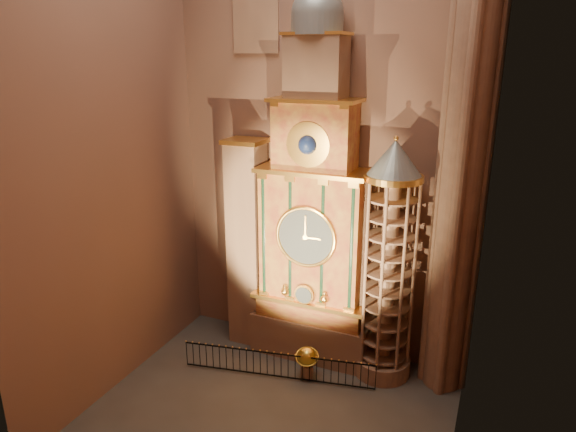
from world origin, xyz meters
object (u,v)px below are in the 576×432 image
at_px(stair_turret, 388,265).
at_px(iron_railing, 278,365).
at_px(astronomical_clock, 314,222).
at_px(celestial_globe, 307,360).
at_px(portrait_tower, 247,243).

height_order(stair_turret, iron_railing, stair_turret).
height_order(astronomical_clock, stair_turret, astronomical_clock).
distance_m(stair_turret, iron_railing, 6.63).
relative_size(astronomical_clock, celestial_globe, 10.95).
xyz_separation_m(astronomical_clock, celestial_globe, (0.53, -2.04, -5.76)).
height_order(stair_turret, celestial_globe, stair_turret).
relative_size(portrait_tower, iron_railing, 1.20).
bearing_deg(celestial_globe, astronomical_clock, 104.55).
bearing_deg(stair_turret, celestial_globe, -149.19).
bearing_deg(iron_railing, portrait_tower, 136.58).
distance_m(astronomical_clock, portrait_tower, 3.73).
xyz_separation_m(portrait_tower, iron_railing, (2.73, -2.59, -4.49)).
xyz_separation_m(portrait_tower, stair_turret, (6.90, -0.28, 0.12)).
distance_m(portrait_tower, stair_turret, 6.91).
bearing_deg(portrait_tower, stair_turret, -2.33).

